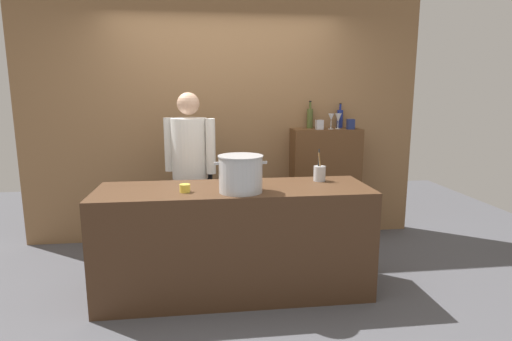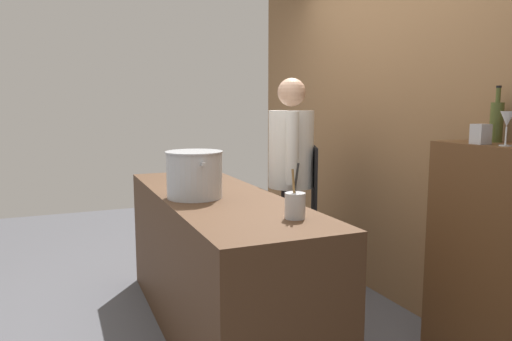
{
  "view_description": "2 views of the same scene",
  "coord_description": "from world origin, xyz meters",
  "px_view_note": "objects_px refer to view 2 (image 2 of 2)",
  "views": [
    {
      "loc": [
        -0.24,
        -3.26,
        1.66
      ],
      "look_at": [
        0.21,
        0.26,
        0.99
      ],
      "focal_mm": 29.04,
      "sensor_mm": 36.0,
      "label": 1
    },
    {
      "loc": [
        2.83,
        -0.92,
        1.47
      ],
      "look_at": [
        0.05,
        0.25,
        1.05
      ],
      "focal_mm": 33.55,
      "sensor_mm": 36.0,
      "label": 2
    }
  ],
  "objects_px": {
    "utensil_crock": "(295,205)",
    "spice_tin_silver": "(481,134)",
    "butter_jar": "(184,182)",
    "wine_bottle_olive": "(497,121)",
    "chef": "(291,171)",
    "wine_glass_tall": "(507,121)",
    "stockpot_large": "(194,174)"
  },
  "relations": [
    {
      "from": "utensil_crock",
      "to": "spice_tin_silver",
      "type": "distance_m",
      "value": 1.03
    },
    {
      "from": "butter_jar",
      "to": "wine_bottle_olive",
      "type": "bearing_deg",
      "value": 46.04
    },
    {
      "from": "chef",
      "to": "wine_bottle_olive",
      "type": "xyz_separation_m",
      "value": [
        1.32,
        0.56,
        0.41
      ]
    },
    {
      "from": "utensil_crock",
      "to": "spice_tin_silver",
      "type": "relative_size",
      "value": 2.69
    },
    {
      "from": "butter_jar",
      "to": "wine_bottle_olive",
      "type": "distance_m",
      "value": 1.98
    },
    {
      "from": "utensil_crock",
      "to": "chef",
      "type": "bearing_deg",
      "value": 153.76
    },
    {
      "from": "wine_glass_tall",
      "to": "utensil_crock",
      "type": "bearing_deg",
      "value": -112.15
    },
    {
      "from": "utensil_crock",
      "to": "wine_glass_tall",
      "type": "relative_size",
      "value": 1.63
    },
    {
      "from": "chef",
      "to": "wine_bottle_olive",
      "type": "distance_m",
      "value": 1.49
    },
    {
      "from": "wine_bottle_olive",
      "to": "utensil_crock",
      "type": "bearing_deg",
      "value": -99.88
    },
    {
      "from": "butter_jar",
      "to": "wine_bottle_olive",
      "type": "xyz_separation_m",
      "value": [
        1.34,
        1.39,
        0.45
      ]
    },
    {
      "from": "stockpot_large",
      "to": "wine_bottle_olive",
      "type": "bearing_deg",
      "value": 57.57
    },
    {
      "from": "stockpot_large",
      "to": "butter_jar",
      "type": "distance_m",
      "value": 0.45
    },
    {
      "from": "spice_tin_silver",
      "to": "wine_glass_tall",
      "type": "bearing_deg",
      "value": 7.88
    },
    {
      "from": "wine_bottle_olive",
      "to": "stockpot_large",
      "type": "bearing_deg",
      "value": -122.43
    },
    {
      "from": "spice_tin_silver",
      "to": "butter_jar",
      "type": "bearing_deg",
      "value": -139.12
    },
    {
      "from": "chef",
      "to": "utensil_crock",
      "type": "bearing_deg",
      "value": 178.5
    },
    {
      "from": "butter_jar",
      "to": "wine_glass_tall",
      "type": "relative_size",
      "value": 0.48
    },
    {
      "from": "butter_jar",
      "to": "wine_glass_tall",
      "type": "xyz_separation_m",
      "value": [
        1.54,
        1.23,
        0.45
      ]
    },
    {
      "from": "utensil_crock",
      "to": "wine_glass_tall",
      "type": "height_order",
      "value": "wine_glass_tall"
    },
    {
      "from": "chef",
      "to": "stockpot_large",
      "type": "bearing_deg",
      "value": 139.98
    },
    {
      "from": "stockpot_large",
      "to": "wine_bottle_olive",
      "type": "height_order",
      "value": "wine_bottle_olive"
    },
    {
      "from": "butter_jar",
      "to": "spice_tin_silver",
      "type": "distance_m",
      "value": 1.89
    },
    {
      "from": "utensil_crock",
      "to": "wine_glass_tall",
      "type": "xyz_separation_m",
      "value": [
        0.39,
        0.96,
        0.42
      ]
    },
    {
      "from": "stockpot_large",
      "to": "wine_bottle_olive",
      "type": "relative_size",
      "value": 1.35
    },
    {
      "from": "wine_glass_tall",
      "to": "spice_tin_silver",
      "type": "height_order",
      "value": "wine_glass_tall"
    },
    {
      "from": "chef",
      "to": "spice_tin_silver",
      "type": "xyz_separation_m",
      "value": [
        1.38,
        0.38,
        0.35
      ]
    },
    {
      "from": "utensil_crock",
      "to": "wine_glass_tall",
      "type": "bearing_deg",
      "value": 67.85
    },
    {
      "from": "chef",
      "to": "spice_tin_silver",
      "type": "height_order",
      "value": "chef"
    },
    {
      "from": "utensil_crock",
      "to": "butter_jar",
      "type": "relative_size",
      "value": 3.38
    },
    {
      "from": "wine_glass_tall",
      "to": "wine_bottle_olive",
      "type": "bearing_deg",
      "value": 141.0
    },
    {
      "from": "stockpot_large",
      "to": "spice_tin_silver",
      "type": "height_order",
      "value": "spice_tin_silver"
    }
  ]
}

